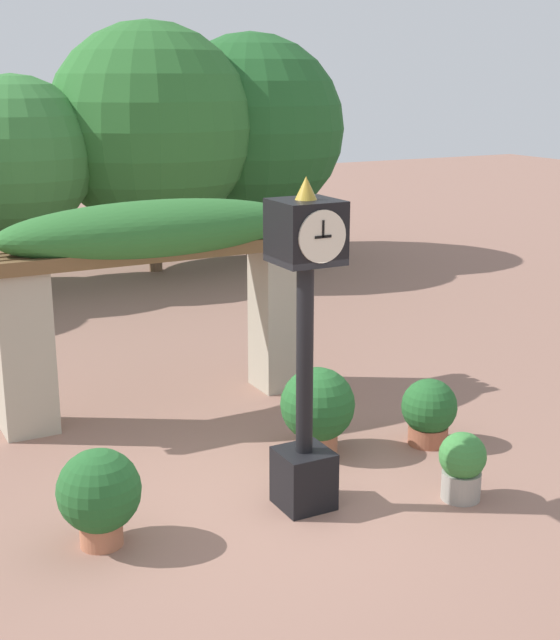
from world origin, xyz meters
TOP-DOWN VIEW (x-y plane):
  - ground_plane at (0.00, 0.00)m, footprint 60.00×60.00m
  - pedestal_clock at (0.27, -0.28)m, footprint 0.58×0.62m
  - pergola at (0.00, 2.94)m, footprint 4.58×1.22m
  - potted_plant_near_left at (1.73, -0.88)m, footprint 0.47×0.47m
  - potted_plant_near_right at (1.04, 0.77)m, footprint 0.83×0.83m
  - potted_plant_far_left at (-1.71, -0.10)m, footprint 0.76×0.76m
  - potted_plant_far_right at (2.28, 0.39)m, footprint 0.64×0.64m
  - tree_line at (0.66, 10.88)m, footprint 14.56×4.76m

SIDE VIEW (x-z plane):
  - ground_plane at x=0.00m, z-range 0.00..0.00m
  - potted_plant_near_left at x=1.73m, z-range 0.02..0.72m
  - potted_plant_far_right at x=2.28m, z-range 0.02..0.79m
  - potted_plant_far_left at x=-1.71m, z-range 0.04..0.96m
  - potted_plant_near_right at x=1.04m, z-range 0.04..1.03m
  - pedestal_clock at x=0.27m, z-range 0.10..3.32m
  - pergola at x=0.00m, z-range 0.57..3.21m
  - tree_line at x=0.66m, z-range 0.39..5.59m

